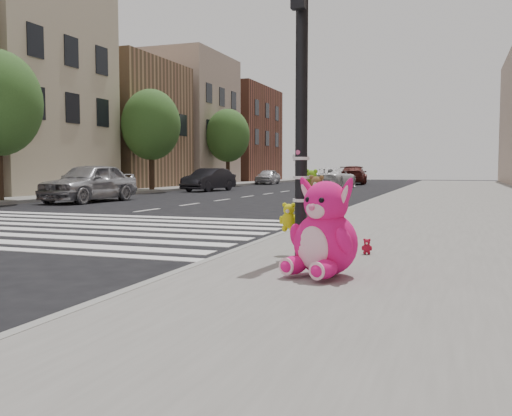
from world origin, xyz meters
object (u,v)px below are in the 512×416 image
at_px(red_teddy, 367,246).
at_px(car_white_near, 332,178).
at_px(signal_pole, 302,133).
at_px(car_silver_far, 90,182).
at_px(car_dark_far, 209,180).
at_px(pink_bunny, 324,235).

relative_size(red_teddy, car_white_near, 0.04).
xyz_separation_m(signal_pole, car_white_near, (-5.85, 29.99, -1.10)).
distance_m(red_teddy, car_white_near, 30.25).
bearing_deg(car_silver_far, signal_pole, -42.46).
bearing_deg(red_teddy, car_dark_far, 113.68).
bearing_deg(car_dark_far, signal_pole, -55.60).
xyz_separation_m(signal_pole, pink_bunny, (0.58, -1.24, -1.19)).
bearing_deg(pink_bunny, red_teddy, 105.22).
height_order(signal_pole, red_teddy, signal_pole).
relative_size(car_silver_far, car_dark_far, 1.13).
relative_size(pink_bunny, car_silver_far, 0.25).
bearing_deg(car_dark_far, car_silver_far, -83.28).
xyz_separation_m(red_teddy, car_white_near, (-6.64, 29.51, 0.42)).
height_order(pink_bunny, car_silver_far, car_silver_far).
xyz_separation_m(red_teddy, car_dark_far, (-12.11, 21.76, 0.40)).
height_order(pink_bunny, car_white_near, car_white_near).
relative_size(car_silver_far, car_white_near, 0.92).
height_order(signal_pole, car_dark_far, signal_pole).
bearing_deg(signal_pole, car_white_near, 101.04).
bearing_deg(red_teddy, car_white_near, 97.26).
distance_m(signal_pole, car_silver_far, 16.13).
distance_m(pink_bunny, car_silver_far, 17.39).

